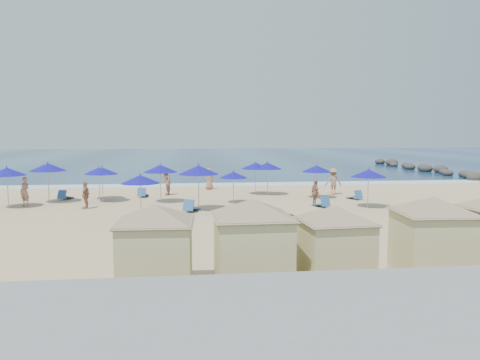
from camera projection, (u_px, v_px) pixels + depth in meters
name	position (u px, v px, depth m)	size (l,w,h in m)	color
ground	(231.00, 222.00, 23.05)	(160.00, 160.00, 0.00)	#D4B686
ocean	(200.00, 158.00, 77.40)	(160.00, 80.00, 0.06)	navy
surf_line	(213.00, 185.00, 38.36)	(160.00, 2.50, 0.08)	white
seawall	(291.00, 316.00, 9.64)	(160.00, 6.10, 1.22)	gray
rock_jetty	(431.00, 169.00, 50.31)	(2.56, 26.66, 0.96)	#2F2927
trash_bin	(283.00, 224.00, 20.63)	(0.79, 0.79, 0.79)	black
cabana_0	(156.00, 237.00, 12.99)	(4.28, 4.28, 2.68)	beige
cabana_1	(252.00, 232.00, 13.28)	(4.48, 4.48, 2.81)	beige
cabana_2	(335.00, 235.00, 13.63)	(4.04, 4.04, 2.54)	beige
cabana_3	(433.00, 227.00, 14.11)	(4.39, 4.39, 2.76)	beige
umbrella_0	(48.00, 167.00, 28.99)	(2.26, 2.26, 2.57)	#A5A8AD
umbrella_1	(7.00, 172.00, 27.03)	(2.15, 2.15, 2.45)	#A5A8AD
umbrella_2	(102.00, 171.00, 29.31)	(2.00, 2.00, 2.27)	#A5A8AD
umbrella_3	(140.00, 179.00, 23.89)	(2.03, 2.03, 2.31)	#A5A8AD
umbrella_4	(99.00, 171.00, 30.38)	(1.92, 1.92, 2.19)	#A5A8AD
umbrella_5	(160.00, 169.00, 29.08)	(2.16, 2.16, 2.46)	#A5A8AD
umbrella_6	(199.00, 170.00, 26.13)	(2.32, 2.32, 2.64)	#A5A8AD
umbrella_7	(268.00, 166.00, 32.52)	(2.08, 2.08, 2.36)	#A5A8AD
umbrella_8	(233.00, 175.00, 28.82)	(1.79, 1.79, 2.04)	#A5A8AD
umbrella_9	(256.00, 166.00, 32.73)	(2.06, 2.06, 2.35)	#A5A8AD
umbrella_10	(317.00, 169.00, 30.91)	(2.00, 2.00, 2.28)	#A5A8AD
umbrella_11	(369.00, 173.00, 27.06)	(2.05, 2.05, 2.33)	#A5A8AD
beach_chair_1	(65.00, 196.00, 30.46)	(0.87, 1.33, 0.68)	#2A5A9A
beach_chair_2	(143.00, 194.00, 31.59)	(0.70, 1.29, 0.68)	#2A5A9A
beach_chair_3	(191.00, 207.00, 25.87)	(1.04, 1.46, 0.74)	#2A5A9A
beach_chair_4	(322.00, 203.00, 27.42)	(0.90, 1.35, 0.69)	#2A5A9A
beach_chair_5	(356.00, 196.00, 30.54)	(0.86, 1.29, 0.65)	#2A5A9A
beachgoer_0	(25.00, 192.00, 27.70)	(0.64, 0.42, 1.75)	#A8765D
beachgoer_1	(166.00, 182.00, 32.52)	(0.90, 0.70, 1.85)	#A8765D
beachgoer_2	(315.00, 193.00, 27.83)	(0.92, 0.38, 1.57)	#A8765D
beachgoer_3	(333.00, 181.00, 32.81)	(1.21, 0.69, 1.87)	#A8765D
beachgoer_4	(209.00, 179.00, 35.76)	(0.81, 0.53, 1.65)	#A8765D
beachgoer_5	(86.00, 195.00, 26.91)	(0.91, 0.38, 1.56)	#A8765D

